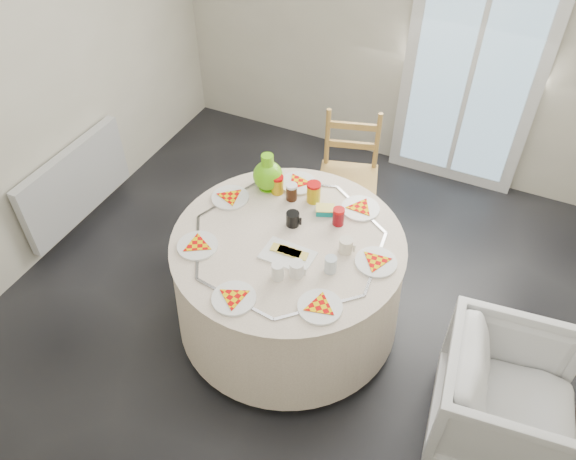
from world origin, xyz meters
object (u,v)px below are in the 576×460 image
at_px(table, 288,281).
at_px(armchair, 513,393).
at_px(radiator, 76,184).
at_px(wooden_chair, 348,177).
at_px(green_pitcher, 268,168).

xyz_separation_m(table, armchair, (1.34, -0.20, 0.02)).
relative_size(radiator, table, 0.74).
xyz_separation_m(radiator, wooden_chair, (1.78, 0.80, 0.09)).
bearing_deg(armchair, radiator, 76.84).
height_order(radiator, green_pitcher, green_pitcher).
height_order(wooden_chair, green_pitcher, green_pitcher).
xyz_separation_m(table, wooden_chair, (0.00, 0.98, 0.09)).
distance_m(table, green_pitcher, 0.69).
relative_size(table, wooden_chair, 1.49).
bearing_deg(table, radiator, 174.16).
height_order(wooden_chair, armchair, wooden_chair).
relative_size(armchair, green_pitcher, 3.02).
xyz_separation_m(armchair, green_pitcher, (-1.65, 0.57, 0.48)).
bearing_deg(green_pitcher, armchair, 1.27).
distance_m(table, wooden_chair, 0.99).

